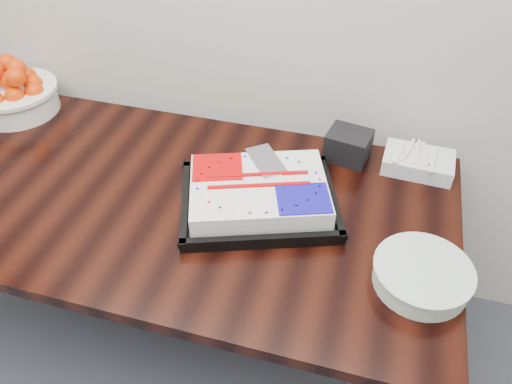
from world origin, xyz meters
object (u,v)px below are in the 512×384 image
(tangerine_bowl, at_px, (13,90))
(napkin_box, at_px, (348,145))
(plate_stack, at_px, (422,276))
(cake_tray, at_px, (259,195))
(table, at_px, (169,214))

(tangerine_bowl, xyz_separation_m, napkin_box, (1.27, 0.05, -0.04))
(tangerine_bowl, height_order, plate_stack, tangerine_bowl)
(cake_tray, bearing_deg, napkin_box, 54.65)
(plate_stack, relative_size, napkin_box, 1.84)
(cake_tray, distance_m, plate_stack, 0.52)
(plate_stack, bearing_deg, table, 169.52)
(cake_tray, xyz_separation_m, plate_stack, (0.49, -0.18, -0.01))
(tangerine_bowl, bearing_deg, napkin_box, 2.14)
(plate_stack, distance_m, napkin_box, 0.56)
(napkin_box, bearing_deg, plate_stack, -62.08)
(table, bearing_deg, napkin_box, 33.85)
(table, relative_size, napkin_box, 12.84)
(table, relative_size, plate_stack, 6.99)
(table, distance_m, tangerine_bowl, 0.83)
(table, bearing_deg, tangerine_bowl, 158.10)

